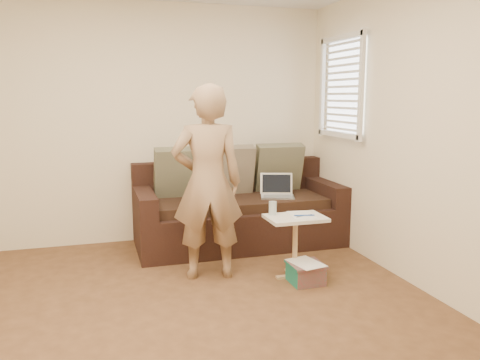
{
  "coord_description": "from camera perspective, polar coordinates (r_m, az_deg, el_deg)",
  "views": [
    {
      "loc": [
        -0.58,
        -3.17,
        1.61
      ],
      "look_at": [
        0.8,
        1.4,
        0.78
      ],
      "focal_mm": 36.47,
      "sensor_mm": 36.0,
      "label": 1
    }
  ],
  "objects": [
    {
      "name": "laptop_silver",
      "position": [
        5.29,
        4.42,
        -2.06
      ],
      "size": [
        0.42,
        0.36,
        0.24
      ],
      "primitive_type": null,
      "rotation": [
        0.0,
        0.0,
        -0.32
      ],
      "color": "#B7BABC",
      "rests_on": "sofa"
    },
    {
      "name": "side_table",
      "position": [
        4.4,
        6.45,
        -7.77
      ],
      "size": [
        0.51,
        0.36,
        0.56
      ],
      "primitive_type": null,
      "color": "silver",
      "rests_on": "ground"
    },
    {
      "name": "floor",
      "position": [
        3.6,
        -6.01,
        -16.73
      ],
      "size": [
        4.5,
        4.5,
        0.0
      ],
      "primitive_type": "plane",
      "color": "#4D321C",
      "rests_on": "ground"
    },
    {
      "name": "wall_back",
      "position": [
        5.46,
        -10.75,
        6.43
      ],
      "size": [
        4.0,
        0.0,
        4.0
      ],
      "primitive_type": "plane",
      "rotation": [
        1.57,
        0.0,
        0.0
      ],
      "color": "beige",
      "rests_on": "ground"
    },
    {
      "name": "striped_box",
      "position": [
        4.34,
        7.7,
        -10.69
      ],
      "size": [
        0.29,
        0.29,
        0.18
      ],
      "primitive_type": null,
      "color": "#B91B32",
      "rests_on": "ground"
    },
    {
      "name": "sofa",
      "position": [
        5.29,
        -0.14,
        -3.07
      ],
      "size": [
        2.2,
        0.95,
        0.85
      ],
      "primitive_type": null,
      "color": "black",
      "rests_on": "ground"
    },
    {
      "name": "pillow_mid",
      "position": [
        5.41,
        -1.27,
        1.14
      ],
      "size": [
        0.55,
        0.27,
        0.57
      ],
      "primitive_type": null,
      "rotation": [
        0.24,
        0.0,
        0.0
      ],
      "color": "#685F4A",
      "rests_on": "sofa"
    },
    {
      "name": "drinking_glass",
      "position": [
        4.36,
        3.84,
        -3.29
      ],
      "size": [
        0.07,
        0.07,
        0.12
      ],
      "primitive_type": null,
      "color": "silver",
      "rests_on": "side_table"
    },
    {
      "name": "paper_on_table",
      "position": [
        4.38,
        7.26,
        -4.06
      ],
      "size": [
        0.25,
        0.33,
        0.0
      ],
      "primitive_type": null,
      "rotation": [
        0.0,
        0.0,
        -0.14
      ],
      "color": "white",
      "rests_on": "side_table"
    },
    {
      "name": "scissors",
      "position": [
        4.33,
        7.53,
        -4.14
      ],
      "size": [
        0.2,
        0.14,
        0.02
      ],
      "primitive_type": null,
      "rotation": [
        0.0,
        0.0,
        0.25
      ],
      "color": "silver",
      "rests_on": "side_table"
    },
    {
      "name": "wall_right",
      "position": [
        4.1,
        22.36,
        4.8
      ],
      "size": [
        0.0,
        4.5,
        4.5
      ],
      "primitive_type": "plane",
      "rotation": [
        1.57,
        0.0,
        -1.57
      ],
      "color": "beige",
      "rests_on": "ground"
    },
    {
      "name": "pillow_right",
      "position": [
        5.63,
        4.52,
        1.45
      ],
      "size": [
        0.55,
        0.28,
        0.57
      ],
      "primitive_type": null,
      "rotation": [
        0.26,
        0.0,
        0.0
      ],
      "color": "#55553F",
      "rests_on": "sofa"
    },
    {
      "name": "pillow_left",
      "position": [
        5.28,
        -7.01,
        0.85
      ],
      "size": [
        0.55,
        0.29,
        0.57
      ],
      "primitive_type": null,
      "rotation": [
        0.28,
        0.0,
        0.0
      ],
      "color": "#55553F",
      "rests_on": "sofa"
    },
    {
      "name": "wall_front",
      "position": [
        1.13,
        14.96,
        -6.23
      ],
      "size": [
        4.0,
        0.0,
        4.0
      ],
      "primitive_type": "plane",
      "rotation": [
        -1.57,
        0.0,
        0.0
      ],
      "color": "beige",
      "rests_on": "ground"
    },
    {
      "name": "person",
      "position": [
        4.27,
        -3.83,
        -0.3
      ],
      "size": [
        0.67,
        0.5,
        1.72
      ],
      "primitive_type": "imported",
      "rotation": [
        0.0,
        0.0,
        3.02
      ],
      "color": "#997953",
      "rests_on": "ground"
    },
    {
      "name": "window_blinds",
      "position": [
        5.31,
        11.85,
        10.63
      ],
      "size": [
        0.12,
        0.88,
        1.08
      ],
      "primitive_type": null,
      "color": "white",
      "rests_on": "wall_right"
    },
    {
      "name": "laptop_white",
      "position": [
        5.05,
        -3.76,
        -2.63
      ],
      "size": [
        0.37,
        0.34,
        0.22
      ],
      "primitive_type": null,
      "rotation": [
        0.0,
        0.0,
        0.51
      ],
      "color": "white",
      "rests_on": "sofa"
    }
  ]
}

